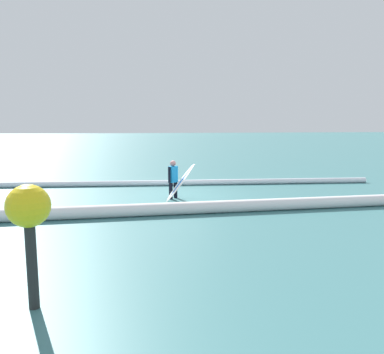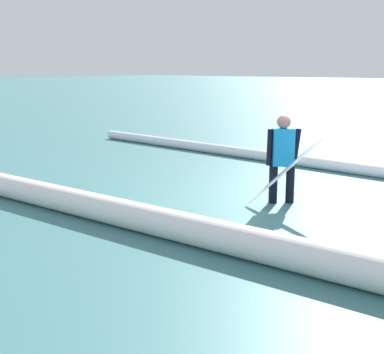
# 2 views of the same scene
# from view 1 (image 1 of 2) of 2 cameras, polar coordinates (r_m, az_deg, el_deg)

# --- Properties ---
(ground_plane) EXTENTS (179.67, 179.67, 0.00)m
(ground_plane) POSITION_cam_1_polar(r_m,az_deg,el_deg) (14.78, -2.07, -2.85)
(ground_plane) COLOR #3D7476
(surfer) EXTENTS (0.40, 0.47, 1.43)m
(surfer) POSITION_cam_1_polar(r_m,az_deg,el_deg) (14.19, -2.85, -0.07)
(surfer) COLOR black
(surfer) RESTS_ON ground_plane
(surfboard) EXTENTS (1.27, 0.92, 1.30)m
(surfboard) POSITION_cam_1_polar(r_m,az_deg,el_deg) (13.99, -1.72, -0.82)
(surfboard) COLOR white
(surfboard) RESTS_ON ground_plane
(channel_buoy) EXTENTS (0.65, 0.65, 1.92)m
(channel_buoy) POSITION_cam_1_polar(r_m,az_deg,el_deg) (6.16, -23.23, -4.94)
(channel_buoy) COLOR #262626
(channel_buoy) RESTS_ON ground_plane
(wave_crest_foreground) EXTENTS (17.47, 1.38, 0.25)m
(wave_crest_foreground) POSITION_cam_1_polar(r_m,az_deg,el_deg) (17.28, -1.69, -0.83)
(wave_crest_foreground) COLOR white
(wave_crest_foreground) RESTS_ON ground_plane
(wave_crest_midground) EXTENTS (21.96, 0.99, 0.39)m
(wave_crest_midground) POSITION_cam_1_polar(r_m,az_deg,el_deg) (12.38, 9.10, -4.20)
(wave_crest_midground) COLOR white
(wave_crest_midground) RESTS_ON ground_plane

